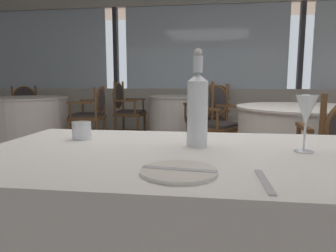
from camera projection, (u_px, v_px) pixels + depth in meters
The scene contains 17 objects.
ground_plane at pixel (191, 220), 2.21m from camera, with size 15.02×15.02×0.00m, color brown.
window_wall_far at pixel (204, 77), 6.16m from camera, with size 11.55×0.14×2.73m.
side_plate at pixel (179, 171), 0.80m from camera, with size 0.20×0.20×0.01m, color silver.
butter_knife at pixel (179, 169), 0.80m from camera, with size 0.20×0.02×0.00m, color silver.
dinner_fork at pixel (265, 181), 0.73m from camera, with size 0.18×0.02×0.00m, color silver.
water_bottle at pixel (197, 107), 1.12m from camera, with size 0.08×0.08×0.35m.
wine_glass at pixel (306, 111), 1.02m from camera, with size 0.07×0.07×0.19m.
water_tumbler at pixel (82, 130), 1.27m from camera, with size 0.08×0.08×0.07m, color white.
background_table_0 at pixel (25, 122), 4.73m from camera, with size 1.31×1.31×0.76m.
dining_chair_0_0 at pixel (92, 111), 4.61m from camera, with size 0.49×0.55×0.92m.
dining_chair_0_1 at pixel (25, 106), 5.68m from camera, with size 0.65×0.63×0.92m.
background_table_2 at pixel (182, 118), 5.15m from camera, with size 1.16×1.16×0.76m.
dining_chair_2_0 at pixel (215, 105), 5.87m from camera, with size 0.66×0.64×0.94m.
dining_chair_2_1 at pixel (125, 106), 5.32m from camera, with size 0.50×0.56×1.00m.
dining_chair_2_2 at pixel (209, 113), 4.18m from camera, with size 0.64×0.62×0.97m.
background_table_3 at pixel (305, 145), 3.00m from camera, with size 1.34×1.34×0.76m.
dining_chair_3_2 at pixel (211, 116), 3.69m from camera, with size 0.64×0.65×1.00m.
Camera 1 is at (0.12, -2.09, 0.99)m, focal length 32.75 mm.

